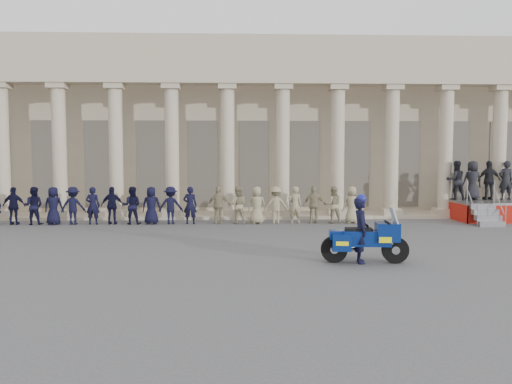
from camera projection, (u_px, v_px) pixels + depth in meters
name	position (u px, v px, depth m)	size (l,w,h in m)	color
ground	(264.00, 250.00, 15.71)	(90.00, 90.00, 0.00)	#48484B
building	(251.00, 130.00, 30.08)	(40.00, 12.50, 9.00)	tan
officer_rank	(163.00, 205.00, 21.65)	(17.26, 0.62, 1.64)	black
reviewing_stand	(499.00, 186.00, 23.37)	(4.89, 4.23, 2.73)	gray
motorcycle	(365.00, 239.00, 13.75)	(2.42, 1.01, 1.55)	black
rider	(361.00, 229.00, 13.74)	(0.50, 0.70, 1.92)	black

